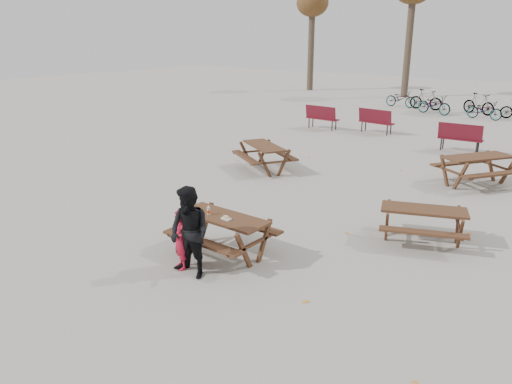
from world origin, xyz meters
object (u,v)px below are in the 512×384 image
Objects in this scene: soda_bottle at (209,211)px; picnic_table_east at (422,225)px; food_tray at (226,219)px; picnic_table_north at (264,157)px; picnic_table_far at (476,170)px; child at (180,240)px; adult at (189,233)px; main_picnic_table at (223,225)px.

picnic_table_east is at bearing 45.04° from soda_bottle.
food_tray reaches higher than picnic_table_north.
picnic_table_far is (-0.31, 4.81, 0.06)m from picnic_table_east.
food_tray is at bearing -29.14° from picnic_table_north.
child is (-0.36, -0.83, -0.23)m from food_tray.
adult is at bearing 10.02° from child.
picnic_table_far reaches higher than food_tray.
picnic_table_east is (2.62, 3.96, -0.45)m from adult.
picnic_table_north is at bearing 118.50° from adult.
main_picnic_table is 0.95m from child.
soda_bottle reaches higher than food_tray.
picnic_table_east is (2.59, 3.04, -0.43)m from food_tray.
adult reaches higher than food_tray.
main_picnic_table is 4.04m from picnic_table_east.
food_tray is 0.09× the size of picnic_table_far.
main_picnic_table is 0.39m from soda_bottle.
adult is at bearing -162.08° from picnic_table_far.
soda_bottle is (-0.28, -0.10, 0.26)m from main_picnic_table.
picnic_table_north is (-2.92, 6.27, -0.16)m from child.
picnic_table_north is (-3.26, 6.36, -0.41)m from adult.
soda_bottle reaches higher than main_picnic_table.
adult reaches higher than picnic_table_north.
soda_bottle is 1.01m from adult.
child is at bearing -149.48° from picnic_table_east.
picnic_table_far is at bearing 72.40° from main_picnic_table.
soda_bottle is at bearing 116.04° from adult.
adult is at bearing -33.11° from picnic_table_north.
child reaches higher than picnic_table_east.
picnic_table_north is (-2.84, 5.44, -0.45)m from soda_bottle.
picnic_table_north is at bearing 120.27° from main_picnic_table.
main_picnic_table is 1.11× the size of adult.
main_picnic_table is 1.06m from adult.
child is (-0.19, -0.94, -0.03)m from main_picnic_table.
adult is 9.08m from picnic_table_far.
main_picnic_table is 10.59× the size of soda_bottle.
food_tray is 0.11× the size of picnic_table_east.
food_tray is at bearing 0.08° from soda_bottle.
picnic_table_east is 0.90× the size of picnic_table_north.
soda_bottle is at bearing 120.19° from child.
picnic_table_north is 6.07m from picnic_table_far.
adult is at bearing -81.81° from main_picnic_table.
food_tray reaches higher than main_picnic_table.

